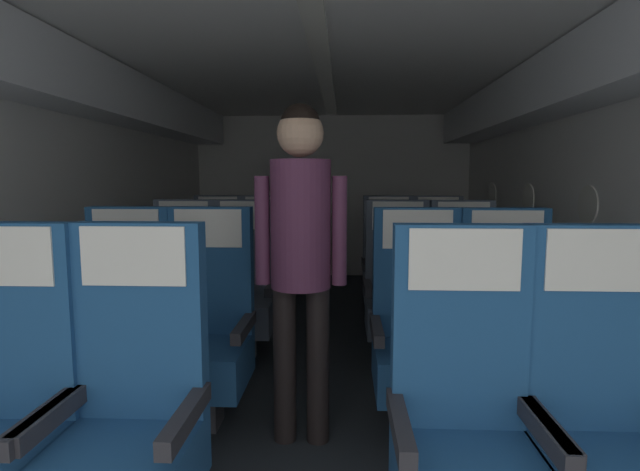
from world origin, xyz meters
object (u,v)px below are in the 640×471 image
Objects in this scene: seat_b_right_window at (418,337)px; seat_d_right_aisle at (438,271)px; seat_b_left_window at (123,333)px; seat_a_right_aisle at (606,437)px; seat_b_left_aisle at (206,334)px; seat_d_right_window at (388,270)px; seat_c_right_aisle at (464,296)px; seat_c_right_window at (398,294)px; seat_c_left_window at (182,292)px; flight_attendant at (301,238)px; seat_d_left_aisle at (264,269)px; seat_c_left_aisle at (244,293)px; seat_b_right_aisle at (508,340)px; seat_d_left_window at (217,268)px; seat_a_left_aisle at (129,424)px; seat_a_right_window at (465,435)px.

seat_d_right_aisle is at bearing 76.23° from seat_b_right_window.
seat_a_right_aisle is at bearing -25.34° from seat_b_left_window.
seat_b_left_aisle and seat_d_right_window have the same top height.
seat_c_right_aisle is 1.00× the size of seat_c_right_window.
flight_attendant is at bearing -49.33° from seat_c_left_window.
seat_d_right_window is at bearing 114.59° from seat_c_right_aisle.
seat_b_left_aisle is 1.00× the size of seat_c_right_aisle.
seat_d_right_window is at bearing 0.73° from seat_d_left_aisle.
seat_a_right_aisle is at bearing -90.26° from seat_c_right_aisle.
seat_b_left_aisle is (-1.53, 0.94, 0.00)m from seat_a_right_aisle.
seat_b_right_window is 1.02m from seat_c_right_aisle.
seat_c_left_aisle is 1.45m from seat_d_right_window.
seat_c_right_window is 1.42m from seat_d_left_aisle.
seat_b_right_aisle is 1.00× the size of seat_d_left_window.
seat_a_left_aisle and seat_a_right_window have the same top height.
seat_b_left_aisle is (-1.10, 0.95, 0.00)m from seat_a_right_window.
seat_c_left_window and seat_c_right_aisle have the same top height.
seat_c_right_window and seat_d_left_window have the same top height.
seat_d_right_aisle is (0.45, 1.85, 0.00)m from seat_b_right_window.
flight_attendant reaches higher than seat_b_right_aisle.
seat_c_left_window and seat_d_right_window have the same top height.
flight_attendant reaches higher than seat_b_left_window.
seat_d_right_aisle is (1.98, 0.92, 0.00)m from seat_c_left_window.
seat_b_right_window is at bearing -147.27° from flight_attendant.
seat_a_left_aisle and seat_d_right_aisle have the same top height.
seat_c_right_aisle and seat_c_right_window have the same top height.
seat_b_left_window is 1.97m from seat_b_right_aisle.
seat_d_left_aisle is at bearing 148.78° from seat_c_right_aisle.
seat_d_right_aisle is at bearing 89.90° from seat_c_right_aisle.
seat_b_right_window is 1.00× the size of seat_d_left_aisle.
seat_c_right_aisle is (0.01, 1.86, 0.00)m from seat_a_right_aisle.
seat_b_right_window is 1.00× the size of seat_c_right_aisle.
seat_a_left_aisle is at bearing -76.43° from seat_c_left_window.
seat_b_left_aisle and seat_c_left_aisle have the same top height.
seat_c_left_window and seat_d_left_aisle have the same top height.
flight_attendant is (0.51, -2.03, 0.52)m from seat_d_left_aisle.
seat_d_right_window is at bearing -90.27° from flight_attendant.
seat_c_left_window and seat_d_right_aisle have the same top height.
seat_b_left_aisle is at bearing 90.61° from seat_a_left_aisle.
seat_a_right_aisle and seat_a_right_window have the same top height.
seat_a_left_aisle is 1.00× the size of seat_b_right_aisle.
seat_b_left_window is (-0.45, 0.93, 0.00)m from seat_a_left_aisle.
seat_d_left_aisle is 0.70× the size of flight_attendant.
seat_b_left_window and seat_c_left_window have the same top height.
seat_a_right_window is 1.03m from seat_b_right_aisle.
seat_b_right_window is 1.43m from seat_c_left_aisle.
seat_c_right_aisle is at bearing 30.73° from seat_b_left_aisle.
seat_d_left_aisle is 1.00× the size of seat_d_right_window.
seat_c_right_window is at bearing -39.88° from seat_d_left_aisle.
seat_b_right_window is at bearing -31.41° from seat_c_left_window.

